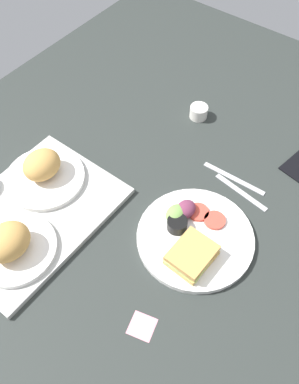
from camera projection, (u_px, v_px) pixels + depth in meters
ground_plane at (154, 214)px, 111.06cm from camera, size 190.00×150.00×3.00cm
serving_tray at (32, 214)px, 108.29cm from camera, size 45.27×33.37×1.60cm
bread_plate_near at (11, 245)px, 98.25cm from camera, size 20.61×20.61×9.08cm
bread_plate_far at (43, 171)px, 112.07cm from camera, size 21.92×21.92×8.71cm
plate_with_salad at (193, 237)px, 103.29cm from camera, size 29.71×29.71×5.40cm
espresso_cup at (199, 112)px, 129.55cm from camera, size 5.60×5.60×4.00cm
fork at (241, 192)px, 113.29cm from camera, size 3.74×17.03×0.50cm
knife at (234, 178)px, 116.12cm from camera, size 2.02×19.04×0.50cm
sticky_note at (142, 326)px, 91.65cm from camera, size 6.84×6.84×0.12cm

